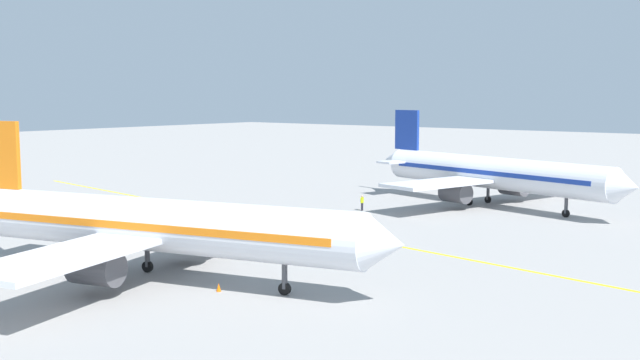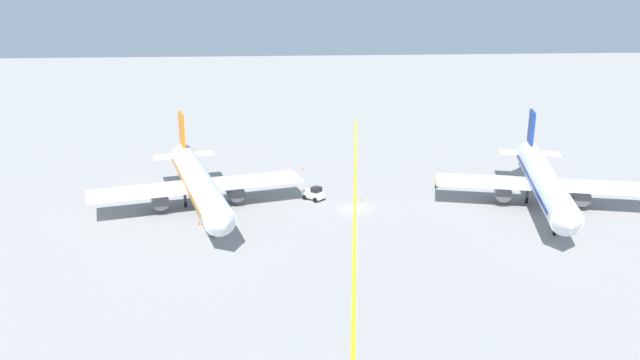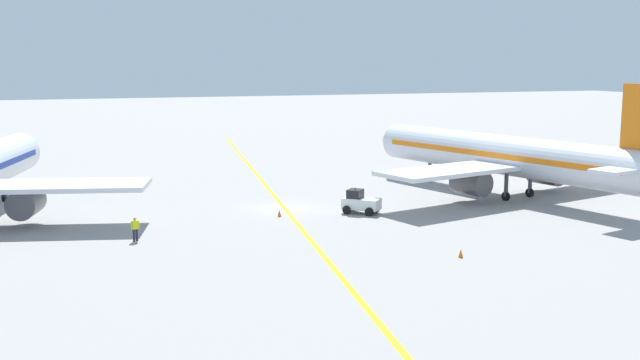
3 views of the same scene
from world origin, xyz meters
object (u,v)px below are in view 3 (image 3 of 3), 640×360
(baggage_tug_white, at_px, (360,202))
(traffic_cone_mid_apron, at_px, (461,253))
(ground_crew_worker, at_px, (135,228))
(traffic_cone_by_wingtip, at_px, (279,213))
(airplane_adjacent_stand, at_px, (506,156))
(traffic_cone_near_nose, at_px, (466,184))

(baggage_tug_white, xyz_separation_m, traffic_cone_mid_apron, (0.52, -15.03, -0.63))
(ground_crew_worker, xyz_separation_m, traffic_cone_by_wingtip, (11.73, 4.49, -0.63))
(airplane_adjacent_stand, height_order, baggage_tug_white, airplane_adjacent_stand)
(ground_crew_worker, relative_size, traffic_cone_near_nose, 3.05)
(airplane_adjacent_stand, distance_m, traffic_cone_by_wingtip, 22.45)
(airplane_adjacent_stand, relative_size, traffic_cone_near_nose, 63.77)
(ground_crew_worker, bearing_deg, airplane_adjacent_stand, 10.28)
(baggage_tug_white, xyz_separation_m, ground_crew_worker, (-18.34, -3.54, 0.01))
(airplane_adjacent_stand, bearing_deg, traffic_cone_mid_apron, -130.37)
(baggage_tug_white, bearing_deg, traffic_cone_mid_apron, -88.04)
(ground_crew_worker, relative_size, traffic_cone_mid_apron, 3.05)
(ground_crew_worker, height_order, traffic_cone_mid_apron, ground_crew_worker)
(traffic_cone_mid_apron, relative_size, traffic_cone_by_wingtip, 1.00)
(airplane_adjacent_stand, xyz_separation_m, ground_crew_worker, (-33.86, -6.14, -2.80))
(traffic_cone_near_nose, bearing_deg, airplane_adjacent_stand, -84.44)
(baggage_tug_white, bearing_deg, traffic_cone_by_wingtip, 171.79)
(ground_crew_worker, height_order, traffic_cone_by_wingtip, ground_crew_worker)
(traffic_cone_near_nose, xyz_separation_m, traffic_cone_by_wingtip, (-21.55, -7.50, 0.00))
(ground_crew_worker, xyz_separation_m, traffic_cone_near_nose, (33.29, 11.99, -0.63))
(airplane_adjacent_stand, xyz_separation_m, baggage_tug_white, (-15.51, -2.61, -2.81))
(airplane_adjacent_stand, height_order, traffic_cone_near_nose, airplane_adjacent_stand)
(baggage_tug_white, distance_m, traffic_cone_mid_apron, 15.06)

